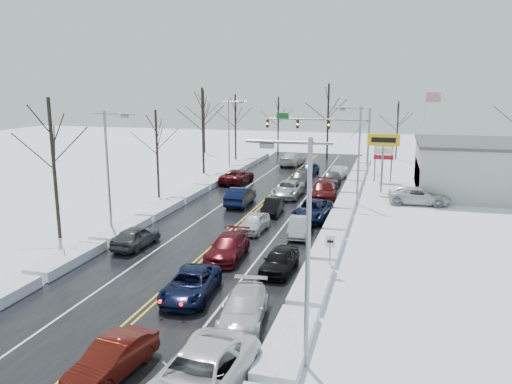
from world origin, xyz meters
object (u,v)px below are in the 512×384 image
(tires_plus_sign, at_px, (383,144))
(traffic_signal_mast, at_px, (328,128))
(flagpole, at_px, (425,125))
(oncoming_car_0, at_px, (241,205))

(tires_plus_sign, bearing_deg, traffic_signal_mast, 120.46)
(flagpole, distance_m, oncoming_car_0, 29.16)
(flagpole, height_order, oncoming_car_0, flagpole)
(traffic_signal_mast, distance_m, tires_plus_sign, 13.92)
(traffic_signal_mast, distance_m, oncoming_car_0, 22.28)
(traffic_signal_mast, xyz_separation_m, oncoming_car_0, (-5.27, -20.94, -5.48))
(traffic_signal_mast, relative_size, tires_plus_sign, 2.21)
(oncoming_car_0, bearing_deg, traffic_signal_mast, -105.16)
(flagpole, bearing_deg, tires_plus_sign, -108.44)
(tires_plus_sign, relative_size, oncoming_car_0, 1.19)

